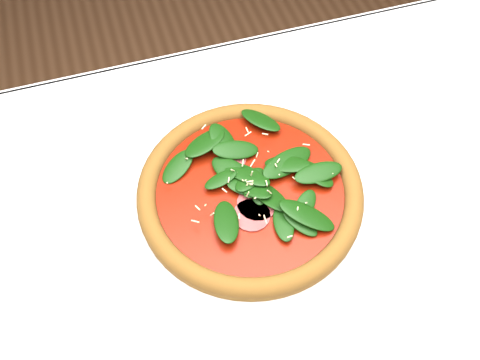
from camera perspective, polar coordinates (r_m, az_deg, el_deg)
name	(u,v)px	position (r m, az deg, el deg)	size (l,w,h in m)	color
dining_table	(263,286)	(0.79, 2.46, -11.23)	(1.21, 0.81, 0.75)	silver
plate	(250,198)	(0.74, 1.06, -1.89)	(0.36, 0.36, 0.02)	white
pizza	(250,190)	(0.72, 1.08, -1.03)	(0.36, 0.36, 0.04)	olive
saucer_far	(393,66)	(0.93, 15.96, 11.57)	(0.14, 0.14, 0.01)	white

